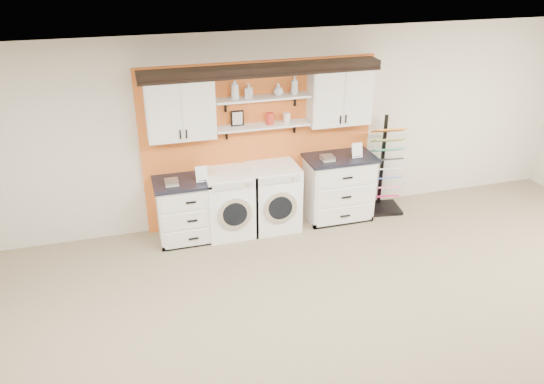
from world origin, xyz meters
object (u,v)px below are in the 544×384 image
object	(u,v)px
washer	(230,203)
sample_rack	(384,181)
base_cabinet_right	(338,187)
dryer	(274,197)
base_cabinet_left	(189,209)

from	to	relation	value
washer	sample_rack	world-z (taller)	sample_rack
base_cabinet_right	dryer	bearing A→B (deg)	-179.81
base_cabinet_right	sample_rack	bearing A→B (deg)	2.41
base_cabinet_right	washer	size ratio (longest dim) A/B	1.07
base_cabinet_right	sample_rack	xyz separation A→B (m)	(0.77, 0.03, -0.01)
base_cabinet_right	dryer	distance (m)	1.02
base_cabinet_left	sample_rack	bearing A→B (deg)	0.61
base_cabinet_left	washer	world-z (taller)	washer
base_cabinet_left	sample_rack	distance (m)	3.03
base_cabinet_left	dryer	bearing A→B (deg)	-0.16
base_cabinet_right	washer	world-z (taller)	base_cabinet_right
base_cabinet_left	washer	size ratio (longest dim) A/B	0.97
dryer	sample_rack	xyz separation A→B (m)	(1.79, 0.04, 0.01)
base_cabinet_right	dryer	world-z (taller)	base_cabinet_right
dryer	sample_rack	distance (m)	1.79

